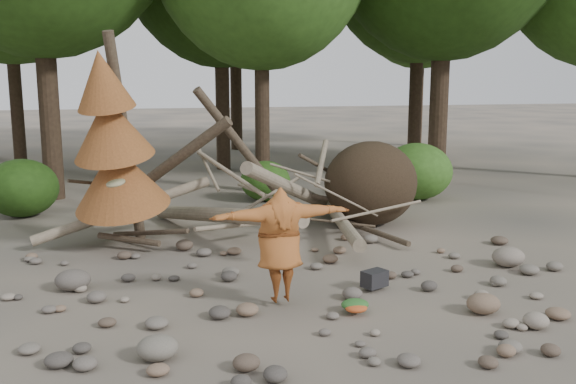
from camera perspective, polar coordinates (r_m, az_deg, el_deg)
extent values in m
plane|color=#514C44|center=(10.53, 2.25, -8.94)|extent=(120.00, 120.00, 0.00)
ellipsoid|color=#332619|center=(15.06, 7.38, 0.76)|extent=(2.20, 1.87, 1.98)
cylinder|color=gray|center=(13.69, -5.99, -2.05)|extent=(2.61, 5.11, 1.08)
cylinder|color=gray|center=(14.44, 0.82, 0.07)|extent=(3.18, 3.71, 1.90)
cylinder|color=brown|center=(14.33, -11.29, 1.81)|extent=(3.08, 1.91, 2.49)
cylinder|color=gray|center=(14.11, 4.67, -2.49)|extent=(1.13, 4.98, 0.43)
cylinder|color=brown|center=(14.66, -3.93, 3.76)|extent=(2.39, 1.03, 2.89)
cylinder|color=gray|center=(13.85, -14.40, -1.55)|extent=(3.71, 0.86, 1.20)
cylinder|color=#4C3F30|center=(13.45, -12.21, -3.56)|extent=(1.52, 1.70, 0.49)
cylinder|color=gray|center=(14.51, -1.67, -0.28)|extent=(1.57, 0.85, 0.69)
cylinder|color=#4C3F30|center=(15.32, 3.80, 1.78)|extent=(1.92, 1.25, 1.10)
cylinder|color=gray|center=(13.99, -7.14, 2.14)|extent=(0.37, 1.42, 0.85)
cylinder|color=#4C3F30|center=(14.08, 7.36, -3.41)|extent=(0.79, 2.54, 0.12)
cylinder|color=gray|center=(13.16, -4.77, -2.99)|extent=(1.78, 1.11, 0.29)
cylinder|color=#4C3F30|center=(13.43, -14.27, 4.57)|extent=(0.67, 1.13, 4.35)
cone|color=brown|center=(13.21, -14.82, 1.39)|extent=(2.06, 2.13, 1.86)
cone|color=brown|center=(12.89, -15.51, 5.63)|extent=(1.71, 1.78, 1.65)
cone|color=brown|center=(12.67, -16.17, 9.60)|extent=(1.23, 1.30, 1.41)
cylinder|color=#38281C|center=(19.23, -20.83, 12.69)|extent=(0.56, 0.56, 8.96)
cylinder|color=#38281C|center=(19.13, -2.33, 10.62)|extent=(0.44, 0.44, 7.14)
cylinder|color=#38281C|center=(21.70, 13.50, 13.38)|extent=(0.60, 0.60, 9.45)
cylinder|color=#38281C|center=(23.37, -23.20, 10.28)|extent=(0.42, 0.42, 7.56)
cylinder|color=#38281C|center=(23.99, -5.92, 12.20)|extent=(0.52, 0.52, 8.54)
cylinder|color=#38281C|center=(25.71, 11.37, 11.46)|extent=(0.50, 0.50, 8.12)
cylinder|color=#38281C|center=(30.44, -4.68, 12.02)|extent=(0.54, 0.54, 8.75)
cylinder|color=#38281C|center=(32.59, 11.61, 10.93)|extent=(0.46, 0.46, 7.84)
ellipsoid|color=#234712|center=(17.22, -22.61, 0.33)|extent=(1.80, 1.80, 1.44)
ellipsoid|color=#2E5A1A|center=(17.96, -2.02, 1.00)|extent=(1.40, 1.40, 1.12)
ellipsoid|color=#396A21|center=(18.47, 11.37, 1.82)|extent=(2.00, 2.00, 1.60)
imported|color=#A55725|center=(9.72, -0.73, -4.67)|extent=(2.19, 0.70, 1.76)
cylinder|color=#8D8259|center=(9.00, -15.06, 0.77)|extent=(0.32, 0.32, 0.11)
cube|color=black|center=(10.71, 7.69, -7.94)|extent=(0.48, 0.41, 0.27)
ellipsoid|color=#2C6127|center=(9.72, 5.97, -10.19)|extent=(0.42, 0.35, 0.16)
ellipsoid|color=#B3491E|center=(9.63, 6.08, -10.50)|extent=(0.33, 0.27, 0.12)
ellipsoid|color=slate|center=(8.32, -11.52, -13.41)|extent=(0.52, 0.47, 0.31)
ellipsoid|color=#775E4A|center=(10.05, 16.98, -9.46)|extent=(0.50, 0.45, 0.30)
ellipsoid|color=gray|center=(12.54, 19.00, -5.47)|extent=(0.61, 0.54, 0.36)
ellipsoid|color=#5A534C|center=(11.17, -18.59, -7.42)|extent=(0.58, 0.52, 0.35)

